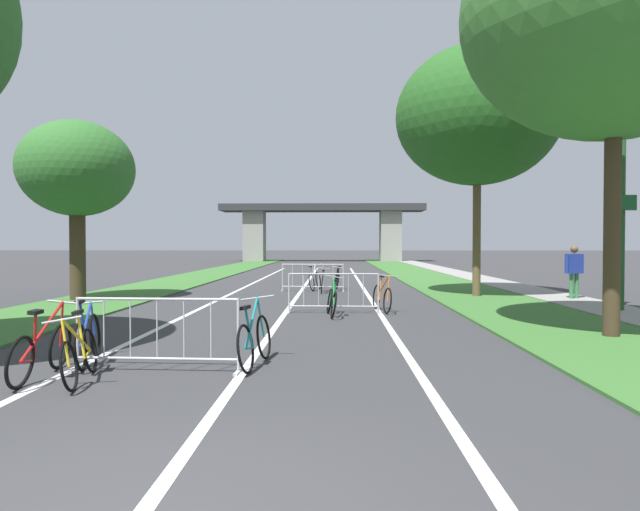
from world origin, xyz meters
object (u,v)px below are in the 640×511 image
(bicycle_green_2, at_px, (332,301))
(crowd_barrier_third, at_px, (313,278))
(tree_right_oak_mid, at_px, (615,10))
(bicycle_red_3, at_px, (42,350))
(bicycle_yellow_1, at_px, (80,354))
(pedestrian_strolling, at_px, (574,267))
(lamppost_with_sign, at_px, (623,188))
(bicycle_purple_7, at_px, (322,283))
(bicycle_blue_5, at_px, (88,338))
(crowd_barrier_second, at_px, (333,293))
(bicycle_orange_4, at_px, (382,297))
(tree_right_maple_mid, at_px, (477,116))
(tree_left_cypress_far, at_px, (77,170))
(bicycle_teal_8, at_px, (255,340))
(bicycle_black_6, at_px, (337,280))
(bicycle_silver_0, at_px, (315,280))
(crowd_barrier_nearest, at_px, (157,335))

(bicycle_green_2, bearing_deg, crowd_barrier_third, 90.37)
(tree_right_oak_mid, bearing_deg, bicycle_red_3, -160.04)
(bicycle_yellow_1, bearing_deg, pedestrian_strolling, -147.63)
(lamppost_with_sign, xyz_separation_m, bicycle_purple_7, (-7.99, 5.84, -2.90))
(crowd_barrier_third, xyz_separation_m, bicycle_red_3, (-3.10, -13.54, -0.14))
(bicycle_yellow_1, bearing_deg, bicycle_blue_5, -81.34)
(lamppost_with_sign, bearing_deg, pedestrian_strolling, 88.11)
(crowd_barrier_second, height_order, bicycle_orange_4, crowd_barrier_second)
(tree_right_maple_mid, relative_size, lamppost_with_sign, 1.54)
(tree_left_cypress_far, distance_m, tree_right_maple_mid, 13.23)
(bicycle_blue_5, xyz_separation_m, bicycle_teal_8, (2.56, -0.11, 0.01))
(tree_left_cypress_far, distance_m, pedestrian_strolling, 16.09)
(bicycle_red_3, xyz_separation_m, bicycle_teal_8, (2.75, 0.82, 0.01))
(crowd_barrier_second, height_order, bicycle_black_6, crowd_barrier_second)
(bicycle_purple_7, bearing_deg, crowd_barrier_third, 127.66)
(crowd_barrier_third, relative_size, bicycle_silver_0, 1.36)
(tree_left_cypress_far, distance_m, bicycle_purple_7, 9.17)
(bicycle_silver_0, bearing_deg, crowd_barrier_nearest, -85.44)
(bicycle_orange_4, bearing_deg, tree_left_cypress_far, -25.00)
(lamppost_with_sign, relative_size, bicycle_red_3, 3.12)
(bicycle_black_6, bearing_deg, bicycle_blue_5, 78.98)
(bicycle_teal_8, bearing_deg, tree_left_cypress_far, 135.18)
(tree_left_cypress_far, relative_size, crowd_barrier_nearest, 2.36)
(bicycle_teal_8, xyz_separation_m, pedestrian_strolling, (8.81, 9.48, 0.68))
(tree_left_cypress_far, relative_size, tree_right_maple_mid, 0.67)
(crowd_barrier_third, xyz_separation_m, bicycle_yellow_1, (-2.52, -13.69, -0.16))
(bicycle_purple_7, bearing_deg, bicycle_blue_5, -106.02)
(crowd_barrier_nearest, xyz_separation_m, bicycle_blue_5, (-1.22, 0.48, -0.14))
(crowd_barrier_second, height_order, bicycle_green_2, crowd_barrier_second)
(tree_right_oak_mid, relative_size, bicycle_black_6, 5.14)
(bicycle_blue_5, height_order, bicycle_purple_7, bicycle_blue_5)
(tree_right_maple_mid, bearing_deg, bicycle_red_3, -127.55)
(tree_right_oak_mid, height_order, tree_right_maple_mid, tree_right_oak_mid)
(bicycle_purple_7, xyz_separation_m, bicycle_teal_8, (-0.72, -12.26, 0.02))
(crowd_barrier_nearest, distance_m, bicycle_blue_5, 1.32)
(lamppost_with_sign, relative_size, bicycle_black_6, 3.26)
(bicycle_black_6, bearing_deg, bicycle_orange_4, 105.21)
(bicycle_silver_0, relative_size, bicycle_yellow_1, 1.08)
(pedestrian_strolling, bearing_deg, tree_left_cypress_far, -14.20)
(bicycle_silver_0, bearing_deg, lamppost_with_sign, -27.41)
(tree_left_cypress_far, relative_size, bicycle_red_3, 3.22)
(tree_left_cypress_far, xyz_separation_m, bicycle_yellow_1, (4.80, -9.96, -3.79))
(crowd_barrier_second, bearing_deg, bicycle_green_2, -93.80)
(tree_left_cypress_far, bearing_deg, bicycle_orange_4, -14.33)
(bicycle_blue_5, bearing_deg, crowd_barrier_second, 45.13)
(bicycle_red_3, bearing_deg, bicycle_purple_7, 72.17)
(crowd_barrier_third, bearing_deg, bicycle_orange_4, -71.03)
(bicycle_yellow_1, height_order, bicycle_red_3, bicycle_red_3)
(lamppost_with_sign, height_order, bicycle_black_6, lamppost_with_sign)
(crowd_barrier_third, relative_size, bicycle_teal_8, 1.44)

